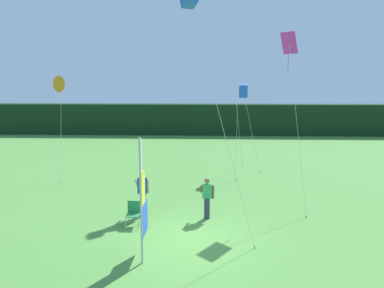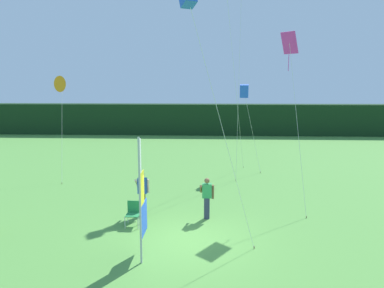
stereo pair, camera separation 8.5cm
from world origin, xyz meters
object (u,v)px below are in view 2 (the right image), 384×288
Objects in this scene: kite_orange_delta_5 at (62,84)px; banner_flag at (142,201)px; kite_blue_box_1 at (244,91)px; person_near_banner at (143,193)px; kite_magenta_diamond_4 at (290,50)px; person_far_left at (207,197)px; folding_chair at (133,212)px.

banner_flag is at bearing -58.10° from kite_orange_delta_5.
person_near_banner is at bearing -121.33° from kite_blue_box_1.
banner_flag is 0.50× the size of kite_magenta_diamond_4.
kite_blue_box_1 is (4.64, 7.63, 3.86)m from person_near_banner.
kite_magenta_diamond_4 reaches higher than banner_flag.
kite_orange_delta_5 is (-11.91, 4.73, -1.40)m from kite_magenta_diamond_4.
person_far_left is 2.84m from folding_chair.
kite_orange_delta_5 reaches higher than banner_flag.
kite_orange_delta_5 reaches higher than person_far_left.
person_near_banner is 0.34× the size of kite_blue_box_1.
person_far_left is at bearing -5.35° from person_near_banner.
person_near_banner is 1.12m from folding_chair.
kite_magenta_diamond_4 reaches higher than folding_chair.
person_near_banner is 0.31× the size of kite_orange_delta_5.
person_far_left is 9.04m from kite_blue_box_1.
folding_chair is at bearing -163.85° from person_far_left.
banner_flag reaches higher than person_near_banner.
person_near_banner is at bearing 100.60° from banner_flag.
kite_blue_box_1 is at bearing 104.31° from kite_magenta_diamond_4.
kite_blue_box_1 is 10.56m from kite_orange_delta_5.
banner_flag is 0.71× the size of kite_blue_box_1.
kite_orange_delta_5 is (-5.90, 6.99, 4.26)m from person_near_banner.
kite_magenta_diamond_4 reaches higher than kite_blue_box_1.
folding_chair is at bearing 108.12° from banner_flag.
kite_magenta_diamond_4 is at bearing 47.39° from banner_flag.
folding_chair is at bearing -152.00° from kite_magenta_diamond_4.
person_far_left is at bearing -40.59° from kite_orange_delta_5.
person_near_banner is 0.24× the size of kite_magenta_diamond_4.
person_near_banner is at bearing 174.65° from person_far_left.
banner_flag is 0.65× the size of kite_orange_delta_5.
kite_magenta_diamond_4 reaches higher than kite_orange_delta_5.
person_near_banner is 1.96× the size of folding_chair.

